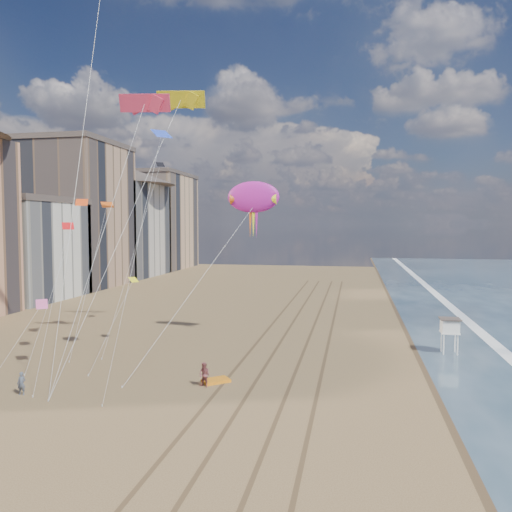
{
  "coord_description": "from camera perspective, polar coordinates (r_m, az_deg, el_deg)",
  "views": [
    {
      "loc": [
        8.75,
        -19.66,
        12.46
      ],
      "look_at": [
        -0.28,
        26.0,
        9.5
      ],
      "focal_mm": 35.0,
      "sensor_mm": 36.0,
      "label": 1
    }
  ],
  "objects": [
    {
      "name": "foam",
      "position": [
        62.63,
        24.54,
        -8.16
      ],
      "size": [
        260.0,
        260.0,
        0.0
      ],
      "primitive_type": "plane",
      "color": "white",
      "rests_on": "ground"
    },
    {
      "name": "buildings",
      "position": [
        101.18,
        -21.45,
        4.01
      ],
      "size": [
        34.72,
        131.35,
        29.0
      ],
      "color": "#C6B284",
      "rests_on": "ground"
    },
    {
      "name": "wet_sand",
      "position": [
        61.8,
        20.71,
        -8.23
      ],
      "size": [
        260.0,
        260.0,
        0.0
      ],
      "primitive_type": "plane",
      "color": "#42301E",
      "rests_on": "ground"
    },
    {
      "name": "kite_flyer_b",
      "position": [
        39.43,
        -5.92,
        -13.35
      ],
      "size": [
        1.11,
        0.99,
        1.9
      ],
      "primitive_type": "imported",
      "rotation": [
        0.0,
        0.0,
        -0.34
      ],
      "color": "#8F494A",
      "rests_on": "ground"
    },
    {
      "name": "ground",
      "position": [
        24.86,
        -12.39,
        -26.52
      ],
      "size": [
        260.0,
        260.0,
        0.0
      ],
      "primitive_type": "plane",
      "color": "brown",
      "rests_on": "ground"
    },
    {
      "name": "small_kites",
      "position": [
        49.21,
        -16.29,
        5.61
      ],
      "size": [
        12.82,
        15.37,
        14.93
      ],
      "color": "black",
      "rests_on": "ground"
    },
    {
      "name": "grounded_kite",
      "position": [
        40.74,
        -4.6,
        -14.01
      ],
      "size": [
        2.43,
        2.33,
        0.23
      ],
      "primitive_type": "cube",
      "rotation": [
        0.0,
        0.0,
        0.68
      ],
      "color": "orange",
      "rests_on": "ground"
    },
    {
      "name": "tracks",
      "position": [
        51.57,
        4.01,
        -10.34
      ],
      "size": [
        7.68,
        120.0,
        0.01
      ],
      "color": "brown",
      "rests_on": "ground"
    },
    {
      "name": "parafoils",
      "position": [
        51.93,
        -12.1,
        25.49
      ],
      "size": [
        6.01,
        14.38,
        20.28
      ],
      "color": "black",
      "rests_on": "ground"
    },
    {
      "name": "lifeguard_stand",
      "position": [
        51.96,
        21.28,
        -7.51
      ],
      "size": [
        1.9,
        1.9,
        3.42
      ],
      "color": "white",
      "rests_on": "ground"
    },
    {
      "name": "show_kite",
      "position": [
        52.43,
        -0.31,
        6.7
      ],
      "size": [
        5.92,
        8.93,
        22.98
      ],
      "color": "#AD1A93",
      "rests_on": "ground"
    },
    {
      "name": "kite_flyer_a",
      "position": [
        41.31,
        -25.22,
        -13.04
      ],
      "size": [
        0.66,
        0.47,
        1.69
      ],
      "primitive_type": "imported",
      "rotation": [
        0.0,
        0.0,
        0.12
      ],
      "color": "#505867",
      "rests_on": "ground"
    }
  ]
}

